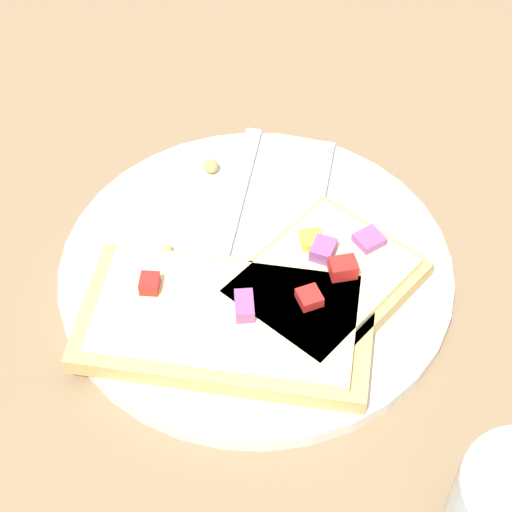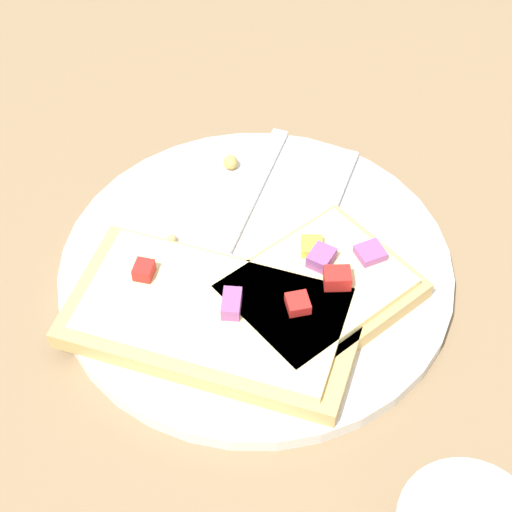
% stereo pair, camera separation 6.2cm
% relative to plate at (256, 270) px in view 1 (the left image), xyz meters
% --- Properties ---
extents(ground_plane, '(4.00, 4.00, 0.00)m').
position_rel_plate_xyz_m(ground_plane, '(0.00, 0.00, -0.01)').
color(ground_plane, '#7F6647').
extents(plate, '(0.29, 0.29, 0.01)m').
position_rel_plate_xyz_m(plate, '(0.00, 0.00, 0.00)').
color(plate, silver).
rests_on(plate, ground).
extents(fork, '(0.18, 0.17, 0.01)m').
position_rel_plate_xyz_m(fork, '(-0.01, 0.03, 0.01)').
color(fork, silver).
rests_on(fork, plate).
extents(knife, '(0.15, 0.14, 0.01)m').
position_rel_plate_xyz_m(knife, '(0.06, 0.01, 0.01)').
color(knife, silver).
rests_on(knife, plate).
extents(pizza_slice_main, '(0.21, 0.22, 0.03)m').
position_rel_plate_xyz_m(pizza_slice_main, '(-0.05, -0.03, 0.02)').
color(pizza_slice_main, tan).
rests_on(pizza_slice_main, plate).
extents(pizza_slice_corner, '(0.15, 0.13, 0.03)m').
position_rel_plate_xyz_m(pizza_slice_corner, '(0.02, -0.05, 0.02)').
color(pizza_slice_corner, tan).
rests_on(pizza_slice_corner, plate).
extents(crumb_scatter, '(0.08, 0.06, 0.01)m').
position_rel_plate_xyz_m(crumb_scatter, '(0.02, 0.09, 0.01)').
color(crumb_scatter, tan).
rests_on(crumb_scatter, plate).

